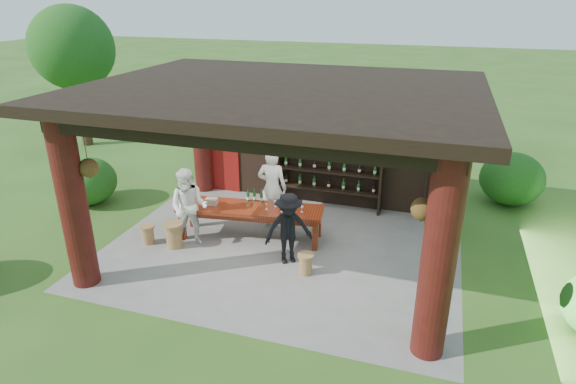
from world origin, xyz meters
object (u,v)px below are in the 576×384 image
(tasting_table, at_px, (250,212))
(host, at_px, (272,188))
(wine_shelf, at_px, (329,163))
(stool_near_left, at_px, (174,234))
(guest_man, at_px, (289,229))
(stool_far_left, at_px, (148,234))
(guest_woman, at_px, (189,207))
(stool_near_right, at_px, (306,263))
(napkin_basket, at_px, (211,202))

(tasting_table, bearing_deg, host, 71.59)
(wine_shelf, distance_m, host, 1.79)
(stool_near_left, distance_m, guest_man, 2.60)
(tasting_table, bearing_deg, wine_shelf, 60.37)
(stool_far_left, relative_size, guest_woman, 0.25)
(wine_shelf, xyz_separation_m, stool_near_right, (0.33, -3.29, -0.96))
(guest_man, height_order, napkin_basket, guest_man)
(host, bearing_deg, stool_far_left, 32.68)
(stool_near_right, xyz_separation_m, host, (-1.34, 1.83, 0.72))
(tasting_table, relative_size, stool_near_left, 5.85)
(wine_shelf, distance_m, stool_near_left, 4.21)
(stool_near_left, height_order, stool_far_left, stool_near_left)
(wine_shelf, relative_size, stool_far_left, 6.30)
(tasting_table, xyz_separation_m, guest_man, (1.13, -0.76, 0.12))
(stool_far_left, bearing_deg, stool_near_right, -2.19)
(wine_shelf, xyz_separation_m, stool_near_left, (-2.68, -3.12, -0.89))
(host, height_order, guest_woman, host)
(guest_woman, height_order, napkin_basket, guest_woman)
(tasting_table, height_order, guest_man, guest_man)
(wine_shelf, height_order, stool_near_left, wine_shelf)
(guest_woman, height_order, guest_man, guest_woman)
(tasting_table, relative_size, guest_woman, 1.91)
(stool_far_left, distance_m, host, 2.95)
(stool_near_right, relative_size, napkin_basket, 1.64)
(tasting_table, bearing_deg, napkin_basket, -171.08)
(stool_near_right, bearing_deg, guest_man, 144.56)
(tasting_table, height_order, napkin_basket, napkin_basket)
(tasting_table, distance_m, guest_man, 1.37)
(tasting_table, distance_m, napkin_basket, 0.91)
(host, distance_m, napkin_basket, 1.44)
(stool_near_right, relative_size, guest_man, 0.28)
(guest_woman, xyz_separation_m, guest_man, (2.28, -0.11, -0.11))
(napkin_basket, bearing_deg, stool_near_right, -21.04)
(wine_shelf, bearing_deg, napkin_basket, -132.26)
(stool_near_left, relative_size, napkin_basket, 2.17)
(wine_shelf, xyz_separation_m, guest_woman, (-2.41, -2.86, -0.32))
(guest_man, distance_m, napkin_basket, 2.10)
(stool_far_left, height_order, guest_man, guest_man)
(stool_near_right, xyz_separation_m, napkin_basket, (-2.46, 0.95, 0.59))
(host, bearing_deg, guest_woman, 41.29)
(wine_shelf, relative_size, stool_near_left, 4.76)
(stool_near_right, bearing_deg, tasting_table, 145.64)
(host, bearing_deg, stool_near_right, 122.53)
(stool_near_left, xyz_separation_m, guest_man, (2.55, 0.15, 0.46))
(host, xyz_separation_m, guest_man, (0.88, -1.51, -0.19))
(stool_near_left, xyz_separation_m, guest_woman, (0.27, 0.27, 0.56))
(wine_shelf, height_order, stool_near_right, wine_shelf)
(stool_near_left, bearing_deg, wine_shelf, 49.35)
(stool_near_left, height_order, napkin_basket, napkin_basket)
(stool_near_right, height_order, guest_woman, guest_woman)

